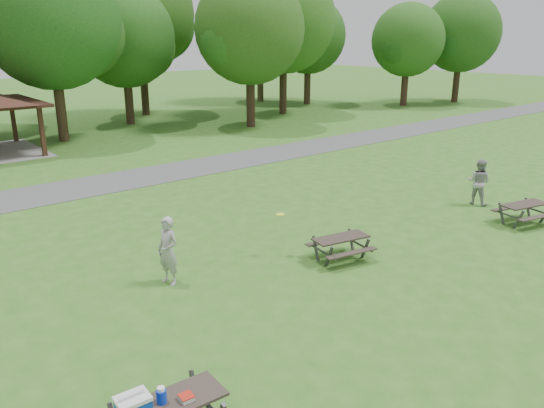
% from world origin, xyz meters
% --- Properties ---
extents(ground, '(160.00, 160.00, 0.00)m').
position_xyz_m(ground, '(0.00, 0.00, 0.00)').
color(ground, '#2F621C').
rests_on(ground, ground).
extents(asphalt_path, '(120.00, 3.20, 0.02)m').
position_xyz_m(asphalt_path, '(0.00, 14.00, 0.01)').
color(asphalt_path, '#47474A').
rests_on(asphalt_path, ground).
extents(tree_row_e, '(8.40, 8.00, 11.02)m').
position_xyz_m(tree_row_e, '(2.10, 25.03, 6.78)').
color(tree_row_e, '#2F2215').
rests_on(tree_row_e, ground).
extents(tree_row_f, '(7.35, 7.00, 9.55)m').
position_xyz_m(tree_row_f, '(8.09, 28.53, 5.84)').
color(tree_row_f, black).
rests_on(tree_row_f, ground).
extents(tree_row_g, '(7.77, 7.40, 10.25)m').
position_xyz_m(tree_row_g, '(14.09, 22.03, 6.33)').
color(tree_row_g, black).
rests_on(tree_row_g, ground).
extents(tree_row_h, '(8.61, 8.20, 11.37)m').
position_xyz_m(tree_row_h, '(20.10, 25.53, 7.03)').
color(tree_row_h, black).
rests_on(tree_row_h, ground).
extents(tree_row_i, '(7.14, 6.80, 9.52)m').
position_xyz_m(tree_row_i, '(26.08, 29.03, 5.91)').
color(tree_row_i, '#2F1F15').
rests_on(tree_row_i, ground).
extents(tree_row_j, '(6.72, 6.40, 8.96)m').
position_xyz_m(tree_row_j, '(32.08, 22.53, 5.56)').
color(tree_row_j, '#301D15').
rests_on(tree_row_j, ground).
extents(tree_deep_c, '(8.82, 8.40, 11.90)m').
position_xyz_m(tree_deep_c, '(11.10, 32.03, 7.44)').
color(tree_deep_c, black).
rests_on(tree_deep_c, ground).
extents(tree_deep_d, '(8.40, 8.00, 11.27)m').
position_xyz_m(tree_deep_d, '(24.10, 33.53, 7.03)').
color(tree_deep_d, '#332416').
rests_on(tree_deep_d, ground).
extents(tree_flank_right, '(7.56, 7.20, 9.97)m').
position_xyz_m(tree_flank_right, '(38.09, 21.03, 6.15)').
color(tree_flank_right, black).
rests_on(tree_flank_right, ground).
extents(picnic_table_middle, '(1.84, 1.59, 0.70)m').
position_xyz_m(picnic_table_middle, '(1.78, 1.89, 0.52)').
color(picnic_table_middle, '#2B241F').
rests_on(picnic_table_middle, ground).
extents(picnic_table_far, '(1.94, 1.70, 0.73)m').
position_xyz_m(picnic_table_far, '(8.78, 0.03, 0.54)').
color(picnic_table_far, '#2B231F').
rests_on(picnic_table_far, ground).
extents(frisbee_in_flight, '(0.31, 0.31, 0.02)m').
position_xyz_m(frisbee_in_flight, '(0.68, 3.24, 1.24)').
color(frisbee_in_flight, yellow).
rests_on(frisbee_in_flight, ground).
extents(frisbee_thrower, '(0.57, 0.73, 1.79)m').
position_xyz_m(frisbee_thrower, '(-2.72, 3.64, 0.89)').
color(frisbee_thrower, '#9E9EA1').
rests_on(frisbee_thrower, ground).
extents(frisbee_catcher, '(0.81, 0.96, 1.74)m').
position_xyz_m(frisbee_catcher, '(9.58, 2.20, 0.87)').
color(frisbee_catcher, '#9D9D9F').
rests_on(frisbee_catcher, ground).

